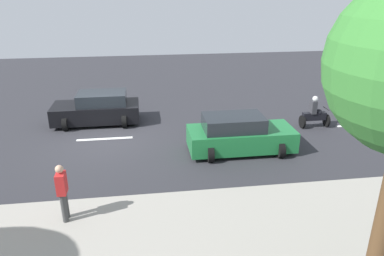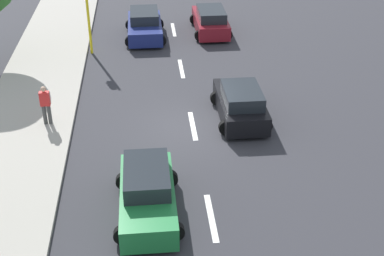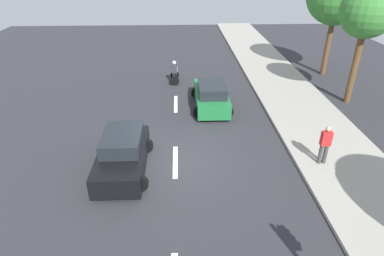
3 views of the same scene
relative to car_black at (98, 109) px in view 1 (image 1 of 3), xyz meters
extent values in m
cube|color=#2D2D33|center=(2.08, 0.44, -0.76)|extent=(40.00, 60.00, 0.10)
cube|color=#9E998E|center=(9.08, 0.44, -0.64)|extent=(4.00, 60.00, 0.15)
cube|color=white|center=(2.08, 0.44, -0.70)|extent=(0.20, 2.40, 0.01)
cube|color=white|center=(2.08, 6.44, -0.70)|extent=(0.20, 2.40, 0.01)
cube|color=white|center=(2.08, 12.44, -0.70)|extent=(0.20, 2.40, 0.01)
cube|color=black|center=(0.00, -0.08, -0.15)|extent=(1.80, 4.05, 0.80)
cube|color=#1E2328|center=(0.00, 0.25, 0.53)|extent=(1.51, 2.27, 0.56)
cylinder|color=black|center=(0.79, -1.41, -0.39)|extent=(0.64, 0.22, 0.64)
cylinder|color=black|center=(-0.79, -1.41, -0.39)|extent=(0.64, 0.22, 0.64)
cylinder|color=black|center=(0.79, 1.26, -0.39)|extent=(0.64, 0.22, 0.64)
cylinder|color=black|center=(-0.79, 1.26, -0.39)|extent=(0.64, 0.22, 0.64)
cube|color=#1E7238|center=(4.09, 5.98, -0.15)|extent=(1.73, 4.18, 0.80)
cube|color=#1E2328|center=(4.09, 5.65, 0.53)|extent=(1.45, 2.34, 0.56)
cylinder|color=black|center=(3.33, 7.36, -0.39)|extent=(0.64, 0.22, 0.64)
cylinder|color=black|center=(4.84, 7.36, -0.39)|extent=(0.64, 0.22, 0.64)
cylinder|color=black|center=(3.33, 4.60, -0.39)|extent=(0.64, 0.22, 0.64)
cylinder|color=black|center=(4.84, 4.60, -0.39)|extent=(0.64, 0.22, 0.64)
cylinder|color=black|center=(2.00, 10.71, -0.41)|extent=(0.60, 0.10, 0.60)
cylinder|color=black|center=(2.00, 9.51, -0.41)|extent=(0.60, 0.10, 0.60)
cube|color=black|center=(2.00, 10.06, -0.16)|extent=(0.28, 1.10, 0.36)
sphere|color=black|center=(2.00, 10.26, 0.02)|extent=(0.32, 0.32, 0.32)
cylinder|color=black|center=(2.00, 10.61, 0.19)|extent=(0.55, 0.04, 0.04)
cube|color=#333338|center=(2.00, 9.96, 0.29)|extent=(0.36, 0.24, 0.60)
sphere|color=silver|center=(2.00, 10.01, 0.69)|extent=(0.26, 0.26, 0.26)
cylinder|color=#3F3F3F|center=(7.99, -0.11, -0.14)|extent=(0.16, 0.16, 0.85)
cylinder|color=#3F3F3F|center=(8.19, -0.11, -0.14)|extent=(0.16, 0.16, 0.85)
cube|color=red|center=(8.09, -0.11, 0.59)|extent=(0.40, 0.24, 0.60)
sphere|color=tan|center=(8.09, -0.11, 1.02)|extent=(0.22, 0.22, 0.22)
cylinder|color=brown|center=(12.18, 6.34, 1.36)|extent=(0.36, 0.36, 4.15)
camera|label=1|loc=(17.05, 2.19, 5.58)|focal=34.06mm
camera|label=2|loc=(4.00, 19.64, 10.30)|focal=49.53mm
camera|label=3|loc=(2.32, -11.10, 7.06)|focal=30.63mm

